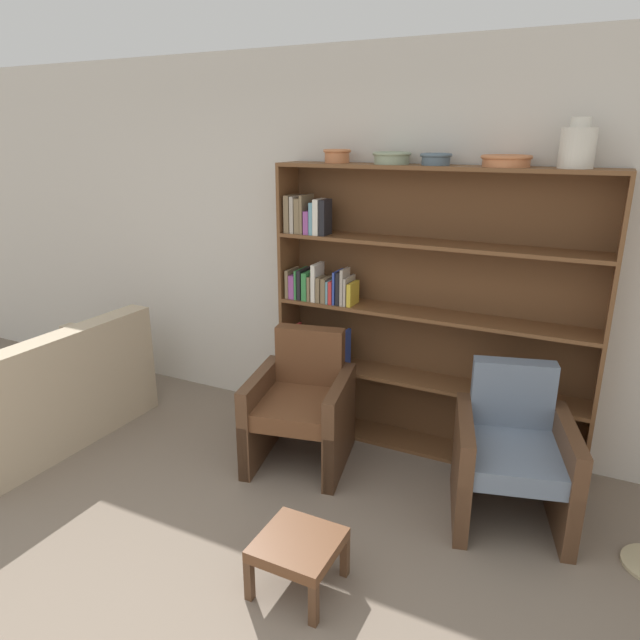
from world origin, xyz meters
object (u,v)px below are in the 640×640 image
at_px(bowl_stoneware, 436,158).
at_px(armchair_leather, 301,405).
at_px(armchair_cushioned, 512,454).
at_px(bowl_terracotta, 506,160).
at_px(couch, 41,399).
at_px(bowl_copper, 337,155).
at_px(bookshelf, 404,313).
at_px(vase_tall, 578,146).
at_px(bowl_sage, 392,157).
at_px(footstool, 298,548).

distance_m(bowl_stoneware, armchair_leather, 1.84).
bearing_deg(bowl_stoneware, armchair_cushioned, -36.92).
relative_size(armchair_leather, armchair_cushioned, 1.00).
distance_m(bowl_terracotta, couch, 3.63).
bearing_deg(armchair_cushioned, bowl_copper, -35.98).
xyz_separation_m(bookshelf, bowl_copper, (-0.51, -0.02, 1.05)).
bearing_deg(armchair_leather, bowl_terracotta, -166.72).
bearing_deg(vase_tall, bowl_terracotta, 180.00).
bearing_deg(couch, bowl_copper, -58.75).
bearing_deg(bowl_sage, armchair_cushioned, -27.97).
height_order(bowl_sage, couch, bowl_sage).
xyz_separation_m(bowl_sage, bowl_terracotta, (0.71, -0.00, -0.01)).
relative_size(bookshelf, bowl_copper, 11.61).
xyz_separation_m(bookshelf, bowl_sage, (-0.12, -0.02, 1.04)).
bearing_deg(couch, bookshelf, -63.88).
relative_size(bowl_sage, bowl_stoneware, 1.26).
distance_m(bookshelf, bowl_sage, 1.05).
relative_size(bowl_sage, couch, 0.16).
height_order(bowl_sage, vase_tall, vase_tall).
height_order(bowl_stoneware, bowl_terracotta, bowl_stoneware).
relative_size(bowl_copper, armchair_leather, 0.21).
bearing_deg(bookshelf, couch, -154.73).
bearing_deg(vase_tall, armchair_cushioned, -101.05).
height_order(vase_tall, footstool, vase_tall).
height_order(bookshelf, armchair_leather, bookshelf).
bearing_deg(bowl_stoneware, armchair_leather, -142.70).
relative_size(bowl_sage, vase_tall, 0.91).
xyz_separation_m(bowl_sage, armchair_leather, (-0.40, -0.52, -1.63)).
distance_m(armchair_cushioned, footstool, 1.37).
height_order(bowl_sage, armchair_leather, bowl_sage).
height_order(bowl_terracotta, footstool, bowl_terracotta).
distance_m(bookshelf, vase_tall, 1.48).
xyz_separation_m(bowl_sage, vase_tall, (1.09, -0.00, 0.08)).
relative_size(bowl_copper, armchair_cushioned, 0.21).
distance_m(vase_tall, armchair_leather, 2.32).
relative_size(bowl_copper, bowl_sage, 0.75).
xyz_separation_m(couch, armchair_cushioned, (3.27, 0.58, 0.10)).
relative_size(bookshelf, armchair_cushioned, 2.47).
relative_size(bowl_sage, bowl_terracotta, 0.84).
relative_size(bookshelf, couch, 1.43).
relative_size(couch, armchair_leather, 1.73).
relative_size(bookshelf, bowl_sage, 8.74).
relative_size(bookshelf, armchair_leather, 2.47).
xyz_separation_m(bowl_stoneware, armchair_leather, (-0.69, -0.52, -1.62)).
bearing_deg(bowl_stoneware, bowl_copper, 180.00).
xyz_separation_m(bookshelf, bowl_stoneware, (0.17, -0.02, 1.04)).
height_order(bowl_copper, footstool, bowl_copper).
height_order(armchair_cushioned, footstool, armchair_cushioned).
distance_m(bowl_copper, bowl_stoneware, 0.68).
bearing_deg(armchair_cushioned, bookshelf, -47.51).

